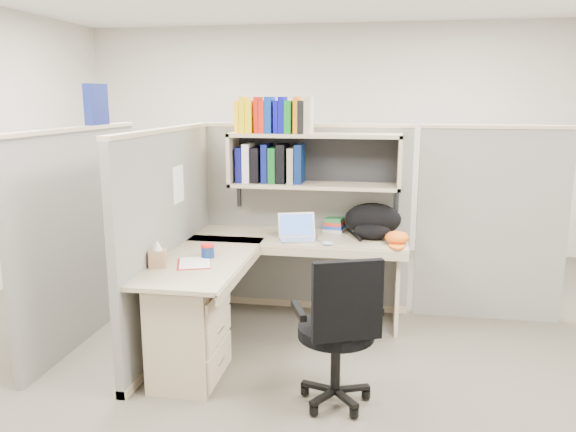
% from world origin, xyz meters
% --- Properties ---
extents(ground, '(6.00, 6.00, 0.00)m').
position_xyz_m(ground, '(0.00, 0.00, 0.00)').
color(ground, '#3B352D').
rests_on(ground, ground).
extents(room_shell, '(6.00, 6.00, 6.00)m').
position_xyz_m(room_shell, '(0.00, 0.00, 1.62)').
color(room_shell, beige).
rests_on(room_shell, ground).
extents(cubicle, '(3.79, 1.84, 1.95)m').
position_xyz_m(cubicle, '(-0.37, 0.45, 0.91)').
color(cubicle, slate).
rests_on(cubicle, ground).
extents(desk, '(1.74, 1.75, 0.73)m').
position_xyz_m(desk, '(-0.41, -0.29, 0.44)').
color(desk, gray).
rests_on(desk, ground).
extents(laptop, '(0.38, 0.38, 0.22)m').
position_xyz_m(laptop, '(0.02, 0.43, 0.84)').
color(laptop, '#B2B2B7').
rests_on(laptop, desk).
extents(backpack, '(0.48, 0.38, 0.27)m').
position_xyz_m(backpack, '(0.59, 0.64, 0.87)').
color(backpack, black).
rests_on(backpack, desk).
extents(orange_cap, '(0.19, 0.22, 0.10)m').
position_xyz_m(orange_cap, '(0.78, 0.45, 0.78)').
color(orange_cap, '#D15812').
rests_on(orange_cap, desk).
extents(snack_canister, '(0.10, 0.10, 0.09)m').
position_xyz_m(snack_canister, '(-0.55, -0.16, 0.78)').
color(snack_canister, navy).
rests_on(snack_canister, desk).
extents(tissue_box, '(0.14, 0.14, 0.18)m').
position_xyz_m(tissue_box, '(-0.81, -0.43, 0.82)').
color(tissue_box, '#A47E5D').
rests_on(tissue_box, desk).
extents(mouse, '(0.09, 0.06, 0.03)m').
position_xyz_m(mouse, '(0.26, 0.32, 0.75)').
color(mouse, '#8BABC5').
rests_on(mouse, desk).
extents(paper_cup, '(0.08, 0.08, 0.10)m').
position_xyz_m(paper_cup, '(0.02, 0.78, 0.78)').
color(paper_cup, silver).
rests_on(paper_cup, desk).
extents(book_stack, '(0.20, 0.25, 0.11)m').
position_xyz_m(book_stack, '(0.27, 0.84, 0.79)').
color(book_stack, gray).
rests_on(book_stack, desk).
extents(loose_paper, '(0.28, 0.33, 0.00)m').
position_xyz_m(loose_paper, '(-0.60, -0.31, 0.73)').
color(loose_paper, white).
rests_on(loose_paper, desk).
extents(task_chair, '(0.56, 0.52, 0.97)m').
position_xyz_m(task_chair, '(0.43, -0.74, 0.34)').
color(task_chair, black).
rests_on(task_chair, ground).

